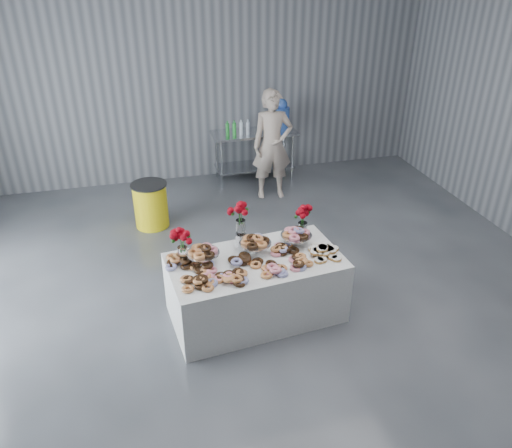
{
  "coord_description": "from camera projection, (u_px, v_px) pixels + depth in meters",
  "views": [
    {
      "loc": [
        -1.29,
        -4.15,
        3.74
      ],
      "look_at": [
        -0.03,
        0.65,
        1.0
      ],
      "focal_mm": 35.0,
      "sensor_mm": 36.0,
      "label": 1
    }
  ],
  "objects": [
    {
      "name": "cake_stand_right",
      "position": [
        296.0,
        234.0,
        5.69
      ],
      "size": [
        0.36,
        0.36,
        0.17
      ],
      "color": "silver",
      "rests_on": "display_table"
    },
    {
      "name": "person",
      "position": [
        272.0,
        145.0,
        8.2
      ],
      "size": [
        0.7,
        0.5,
        1.82
      ],
      "primitive_type": "imported",
      "rotation": [
        0.0,
        0.0,
        -0.09
      ],
      "color": "#CC8C93",
      "rests_on": "ground"
    },
    {
      "name": "danish_pile",
      "position": [
        324.0,
        250.0,
        5.54
      ],
      "size": [
        0.48,
        0.48,
        0.11
      ],
      "primitive_type": null,
      "color": "white",
      "rests_on": "display_table"
    },
    {
      "name": "prep_table",
      "position": [
        254.0,
        147.0,
        8.97
      ],
      "size": [
        1.5,
        0.6,
        0.9
      ],
      "color": "silver",
      "rests_on": "ground"
    },
    {
      "name": "bouquet_center",
      "position": [
        241.0,
        216.0,
        5.56
      ],
      "size": [
        0.26,
        0.26,
        0.57
      ],
      "color": "silver",
      "rests_on": "display_table"
    },
    {
      "name": "room_walls",
      "position": [
        246.0,
        93.0,
        4.33
      ],
      "size": [
        8.04,
        9.04,
        4.02
      ],
      "color": "slate",
      "rests_on": "ground"
    },
    {
      "name": "display_table",
      "position": [
        256.0,
        288.0,
        5.65
      ],
      "size": [
        1.99,
        1.18,
        0.75
      ],
      "primitive_type": "cube",
      "rotation": [
        0.0,
        0.0,
        0.1
      ],
      "color": "white",
      "rests_on": "ground"
    },
    {
      "name": "donut_mounds",
      "position": [
        257.0,
        259.0,
        5.4
      ],
      "size": [
        1.88,
        0.97,
        0.09
      ],
      "primitive_type": null,
      "rotation": [
        0.0,
        0.0,
        0.1
      ],
      "color": "#C58548",
      "rests_on": "display_table"
    },
    {
      "name": "trash_barrel",
      "position": [
        151.0,
        205.0,
        7.53
      ],
      "size": [
        0.54,
        0.54,
        0.69
      ],
      "rotation": [
        0.0,
        0.0,
        0.03
      ],
      "color": "yellow",
      "rests_on": "ground"
    },
    {
      "name": "ground",
      "position": [
        273.0,
        328.0,
        5.61
      ],
      "size": [
        9.0,
        9.0,
        0.0
      ],
      "primitive_type": "plane",
      "color": "#34363B",
      "rests_on": "ground"
    },
    {
      "name": "bouquet_left",
      "position": [
        181.0,
        238.0,
        5.3
      ],
      "size": [
        0.26,
        0.26,
        0.42
      ],
      "color": "white",
      "rests_on": "display_table"
    },
    {
      "name": "bouquet_right",
      "position": [
        303.0,
        214.0,
        5.78
      ],
      "size": [
        0.26,
        0.26,
        0.42
      ],
      "color": "white",
      "rests_on": "display_table"
    },
    {
      "name": "cake_stand_left",
      "position": [
        203.0,
        252.0,
        5.35
      ],
      "size": [
        0.36,
        0.36,
        0.17
      ],
      "color": "silver",
      "rests_on": "display_table"
    },
    {
      "name": "water_jug",
      "position": [
        281.0,
        116.0,
        8.82
      ],
      "size": [
        0.28,
        0.28,
        0.55
      ],
      "color": "#3D6AD0",
      "rests_on": "prep_table"
    },
    {
      "name": "drink_bottles",
      "position": [
        238.0,
        128.0,
        8.61
      ],
      "size": [
        0.54,
        0.08,
        0.27
      ],
      "primitive_type": null,
      "color": "#268C33",
      "rests_on": "prep_table"
    },
    {
      "name": "cake_stand_mid",
      "position": [
        255.0,
        242.0,
        5.54
      ],
      "size": [
        0.36,
        0.36,
        0.17
      ],
      "color": "silver",
      "rests_on": "display_table"
    }
  ]
}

